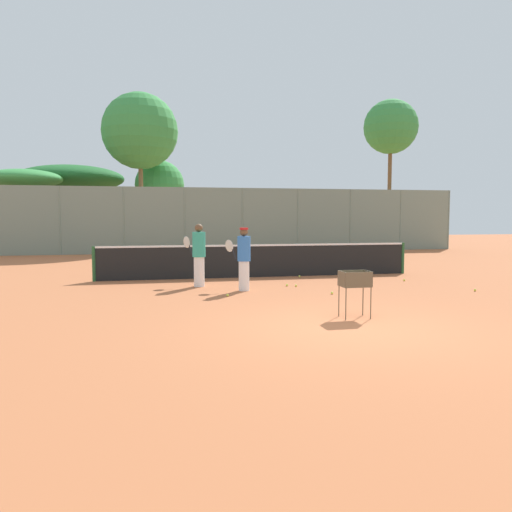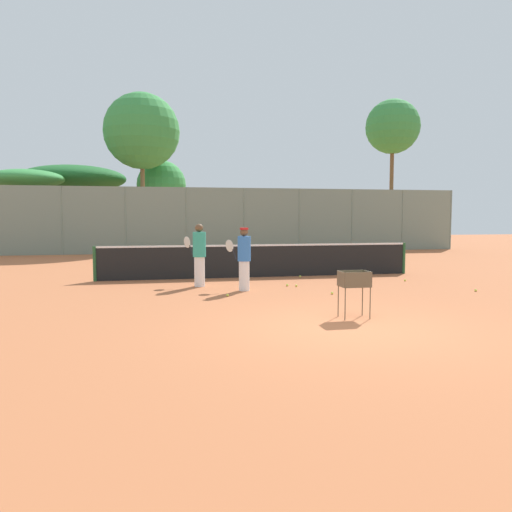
# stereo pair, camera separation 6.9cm
# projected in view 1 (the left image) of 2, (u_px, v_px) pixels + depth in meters

# --- Properties ---
(ground_plane) EXTENTS (80.00, 80.00, 0.00)m
(ground_plane) POSITION_uv_depth(u_px,v_px,m) (349.00, 328.00, 8.86)
(ground_plane) COLOR #B7663D
(tennis_net) EXTENTS (10.35, 0.10, 1.07)m
(tennis_net) POSITION_uv_depth(u_px,v_px,m) (258.00, 260.00, 16.19)
(tennis_net) COLOR #26592D
(tennis_net) RESTS_ON ground_plane
(back_fence) EXTENTS (28.60, 0.08, 3.53)m
(back_fence) POSITION_uv_depth(u_px,v_px,m) (214.00, 220.00, 27.12)
(back_fence) COLOR gray
(back_fence) RESTS_ON ground_plane
(tree_0) EXTENTS (6.42, 6.42, 5.13)m
(tree_0) POSITION_uv_depth(u_px,v_px,m) (71.00, 179.00, 30.94)
(tree_0) COLOR brown
(tree_0) RESTS_ON ground_plane
(tree_1) EXTENTS (3.38, 3.38, 9.28)m
(tree_1) POSITION_uv_depth(u_px,v_px,m) (391.00, 127.00, 31.29)
(tree_1) COLOR brown
(tree_1) RESTS_ON ground_plane
(tree_2) EXTENTS (4.32, 4.32, 8.99)m
(tree_2) POSITION_uv_depth(u_px,v_px,m) (140.00, 131.00, 28.44)
(tree_2) COLOR brown
(tree_2) RESTS_ON ground_plane
(tree_3) EXTENTS (3.08, 3.08, 5.50)m
(tree_3) POSITION_uv_depth(u_px,v_px,m) (160.00, 186.00, 31.48)
(tree_3) COLOR brown
(tree_3) RESTS_ON ground_plane
(tree_4) EXTENTS (4.06, 4.06, 4.56)m
(tree_4) POSITION_uv_depth(u_px,v_px,m) (24.00, 180.00, 27.50)
(tree_4) COLOR brown
(tree_4) RESTS_ON ground_plane
(player_white_outfit) EXTENTS (0.62, 0.80, 1.77)m
(player_white_outfit) POSITION_uv_depth(u_px,v_px,m) (199.00, 254.00, 14.01)
(player_white_outfit) COLOR white
(player_white_outfit) RESTS_ON ground_plane
(player_red_cap) EXTENTS (0.64, 0.76, 1.68)m
(player_red_cap) POSITION_uv_depth(u_px,v_px,m) (244.00, 258.00, 13.21)
(player_red_cap) COLOR white
(player_red_cap) RESTS_ON ground_plane
(ball_cart) EXTENTS (0.56, 0.41, 0.92)m
(ball_cart) POSITION_uv_depth(u_px,v_px,m) (355.00, 283.00, 9.68)
(ball_cart) COLOR brown
(ball_cart) RESTS_ON ground_plane
(tennis_ball_0) EXTENTS (0.07, 0.07, 0.07)m
(tennis_ball_0) POSITION_uv_depth(u_px,v_px,m) (299.00, 276.00, 16.18)
(tennis_ball_0) COLOR #D1E54C
(tennis_ball_0) RESTS_ON ground_plane
(tennis_ball_1) EXTENTS (0.07, 0.07, 0.07)m
(tennis_ball_1) POSITION_uv_depth(u_px,v_px,m) (404.00, 280.00, 15.23)
(tennis_ball_1) COLOR #D1E54C
(tennis_ball_1) RESTS_ON ground_plane
(tennis_ball_2) EXTENTS (0.07, 0.07, 0.07)m
(tennis_ball_2) POSITION_uv_depth(u_px,v_px,m) (287.00, 285.00, 14.12)
(tennis_ball_2) COLOR #D1E54C
(tennis_ball_2) RESTS_ON ground_plane
(tennis_ball_3) EXTENTS (0.07, 0.07, 0.07)m
(tennis_ball_3) POSITION_uv_depth(u_px,v_px,m) (475.00, 290.00, 13.16)
(tennis_ball_3) COLOR #D1E54C
(tennis_ball_3) RESTS_ON ground_plane
(tennis_ball_4) EXTENTS (0.07, 0.07, 0.07)m
(tennis_ball_4) POSITION_uv_depth(u_px,v_px,m) (332.00, 293.00, 12.66)
(tennis_ball_4) COLOR #D1E54C
(tennis_ball_4) RESTS_ON ground_plane
(tennis_ball_5) EXTENTS (0.07, 0.07, 0.07)m
(tennis_ball_5) POSITION_uv_depth(u_px,v_px,m) (296.00, 286.00, 14.01)
(tennis_ball_5) COLOR #D1E54C
(tennis_ball_5) RESTS_ON ground_plane
(tennis_ball_6) EXTENTS (0.07, 0.07, 0.07)m
(tennis_ball_6) POSITION_uv_depth(u_px,v_px,m) (227.00, 295.00, 12.30)
(tennis_ball_6) COLOR #D1E54C
(tennis_ball_6) RESTS_ON ground_plane
(parked_car) EXTENTS (4.20, 1.70, 1.60)m
(parked_car) POSITION_uv_depth(u_px,v_px,m) (65.00, 239.00, 29.04)
(parked_car) COLOR #232328
(parked_car) RESTS_ON ground_plane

